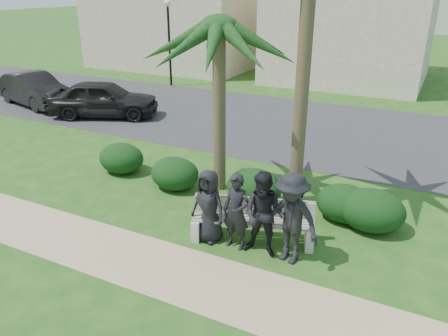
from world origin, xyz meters
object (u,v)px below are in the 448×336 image
(man_c, at_px, (264,215))
(car_a, at_px, (104,99))
(park_bench, at_px, (253,224))
(man_d, at_px, (291,219))
(street_lamp, at_px, (169,28))
(man_a, at_px, (209,206))
(car_b, at_px, (35,89))
(palm_left, at_px, (219,28))
(man_b, at_px, (236,212))

(man_c, bearing_deg, car_a, 143.27)
(park_bench, height_order, car_a, car_a)
(car_a, bearing_deg, man_d, -145.90)
(street_lamp, relative_size, car_a, 1.00)
(man_a, distance_m, man_d, 1.75)
(park_bench, height_order, car_b, car_b)
(street_lamp, relative_size, man_a, 2.72)
(man_a, xyz_separation_m, car_b, (-12.19, 6.33, -0.09))
(man_c, height_order, car_b, man_c)
(man_d, distance_m, palm_left, 4.74)
(man_d, bearing_deg, street_lamp, 144.27)
(palm_left, xyz_separation_m, car_a, (-7.25, 3.92, -3.32))
(man_a, height_order, man_d, man_d)
(park_bench, distance_m, car_b, 14.33)
(man_c, height_order, car_a, man_c)
(car_a, bearing_deg, car_b, 65.29)
(man_c, bearing_deg, palm_left, 129.76)
(man_c, bearing_deg, man_d, -0.94)
(man_a, relative_size, car_b, 0.37)
(palm_left, xyz_separation_m, car_b, (-11.23, 3.98, -3.35))
(street_lamp, bearing_deg, palm_left, -51.36)
(man_a, bearing_deg, car_b, 160.95)
(man_c, xyz_separation_m, man_d, (0.53, 0.02, 0.04))
(park_bench, distance_m, man_c, 0.71)
(man_a, height_order, man_b, man_b)
(park_bench, relative_size, palm_left, 0.53)
(street_lamp, distance_m, man_b, 15.97)
(man_b, relative_size, man_d, 0.87)
(park_bench, height_order, palm_left, palm_left)
(street_lamp, distance_m, park_bench, 15.87)
(man_a, height_order, palm_left, palm_left)
(man_a, height_order, man_c, man_c)
(man_a, xyz_separation_m, palm_left, (-0.96, 2.35, 3.26))
(man_b, distance_m, car_b, 14.29)
(car_b, bearing_deg, man_d, -100.61)
(man_a, height_order, car_b, man_a)
(man_c, bearing_deg, street_lamp, 126.34)
(man_d, distance_m, car_b, 15.29)
(man_b, relative_size, palm_left, 0.32)
(park_bench, relative_size, man_d, 1.45)
(palm_left, bearing_deg, man_d, -40.58)
(man_a, relative_size, man_d, 0.86)
(man_a, height_order, car_a, man_a)
(man_c, xyz_separation_m, car_a, (-9.43, 6.26, -0.15))
(street_lamp, relative_size, man_b, 2.67)
(park_bench, relative_size, man_a, 1.70)
(street_lamp, xyz_separation_m, man_d, (10.82, -12.47, -2.02))
(man_d, xyz_separation_m, car_b, (-13.93, 6.30, -0.22))
(man_a, xyz_separation_m, man_b, (0.62, 0.01, 0.02))
(car_b, bearing_deg, man_b, -102.55)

